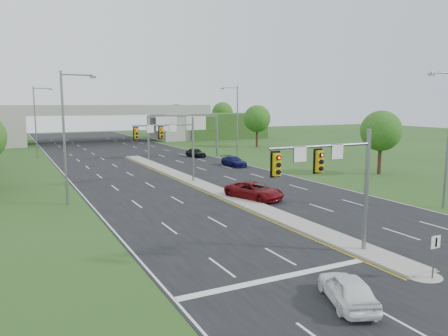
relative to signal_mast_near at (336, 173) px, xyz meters
name	(u,v)px	position (x,y,z in m)	size (l,w,h in m)	color
ground	(363,252)	(2.26, 0.07, -4.73)	(240.00, 240.00, 0.00)	#264719
road	(163,170)	(2.26, 35.07, -4.72)	(24.00, 160.00, 0.02)	black
median	(201,184)	(2.26, 23.07, -4.63)	(2.00, 54.00, 0.16)	gray
median_nose	(423,274)	(2.26, -3.93, -4.63)	(2.00, 2.00, 0.16)	gray
lane_markings	(175,177)	(1.66, 28.99, -4.70)	(23.72, 160.00, 0.01)	gold
signal_mast_near	(336,173)	(0.00, 0.00, 0.00)	(6.62, 0.60, 7.00)	slate
signal_mast_far	(173,139)	(0.00, 25.00, 0.00)	(6.62, 0.60, 7.00)	slate
keep_right_sign	(435,250)	(2.26, -4.45, -3.21)	(0.60, 0.13, 2.20)	slate
sign_gantry	(183,124)	(8.95, 44.99, 0.51)	(11.58, 0.44, 6.67)	slate
overpass	(95,126)	(2.26, 80.07, -1.17)	(80.00, 14.00, 8.10)	gray
lightpole_l_mid	(66,132)	(-11.03, 20.07, 1.38)	(2.85, 0.25, 11.00)	slate
lightpole_l_far	(37,119)	(-11.03, 55.07, 1.38)	(2.85, 0.25, 11.00)	slate
lightpole_r_near	(447,133)	(15.56, 5.07, 1.38)	(2.85, 0.25, 11.00)	slate
lightpole_r_far	(236,119)	(15.56, 40.07, 1.38)	(2.85, 0.25, 11.00)	slate
tree_r_near	(381,131)	(24.26, 20.07, 0.45)	(4.80, 4.80, 7.60)	#382316
tree_r_mid	(257,119)	(28.26, 55.07, 0.78)	(5.20, 5.20, 8.12)	#382316
tree_back_c	(176,114)	(26.26, 94.07, 0.78)	(5.60, 5.60, 8.32)	#382316
tree_back_d	(222,113)	(40.26, 94.07, 1.11)	(6.00, 6.00, 8.85)	#382316
car_white	(348,289)	(-3.18, -4.56, -4.04)	(1.57, 3.89, 1.33)	white
car_far_a	(254,191)	(3.76, 14.75, -3.94)	(2.54, 5.52, 1.53)	#640A0E
car_far_b	(234,161)	(11.83, 33.75, -4.04)	(1.85, 4.55, 1.32)	#0A0E41
car_far_c	(196,153)	(11.31, 45.64, -4.01)	(1.64, 4.06, 1.38)	black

